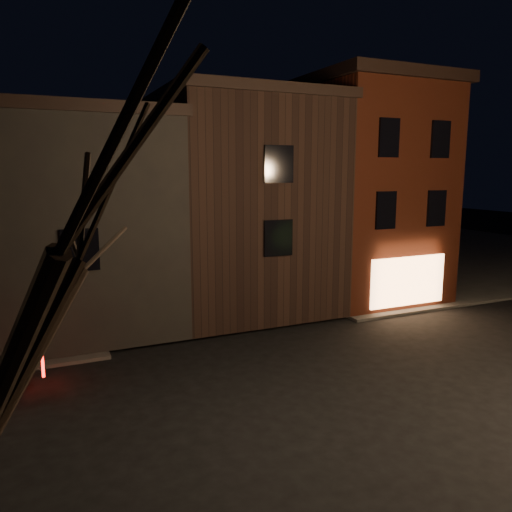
{
  "coord_description": "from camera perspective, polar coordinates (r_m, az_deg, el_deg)",
  "views": [
    {
      "loc": [
        -7.1,
        -11.57,
        6.28
      ],
      "look_at": [
        0.26,
        4.79,
        3.2
      ],
      "focal_mm": 35.0,
      "sensor_mm": 36.0,
      "label": 1
    }
  ],
  "objects": [
    {
      "name": "row_building_a",
      "position": [
        23.73,
        -2.95,
        6.23
      ],
      "size": [
        7.3,
        10.3,
        9.4
      ],
      "color": "black",
      "rests_on": "ground"
    },
    {
      "name": "sidewalk_far_right",
      "position": [
        42.07,
        16.23,
        0.84
      ],
      "size": [
        30.0,
        30.0,
        0.12
      ],
      "primitive_type": "cube",
      "color": "#2D2B28",
      "rests_on": "ground"
    },
    {
      "name": "corner_building",
      "position": [
        25.92,
        11.52,
        7.6
      ],
      "size": [
        6.5,
        8.5,
        10.5
      ],
      "color": "#4A190D",
      "rests_on": "ground"
    },
    {
      "name": "ground",
      "position": [
        14.96,
        6.87,
        -15.16
      ],
      "size": [
        120.0,
        120.0,
        0.0
      ],
      "primitive_type": "plane",
      "color": "black",
      "rests_on": "ground"
    },
    {
      "name": "row_building_b",
      "position": [
        22.2,
        -20.7,
        4.08
      ],
      "size": [
        7.8,
        10.3,
        8.4
      ],
      "color": "black",
      "rests_on": "ground"
    }
  ]
}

